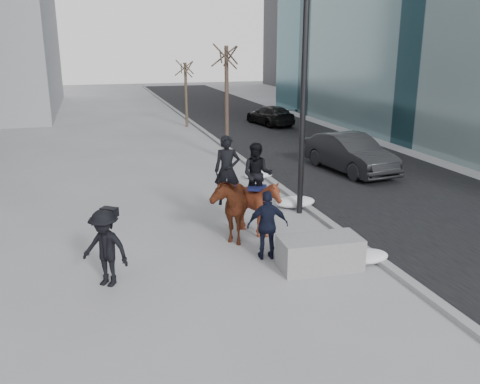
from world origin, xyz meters
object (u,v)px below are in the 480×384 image
object	(u,v)px
planter	(320,253)
mounted_right	(258,199)
mounted_left	(229,200)
car_near	(350,153)

from	to	relation	value
planter	mounted_right	distance (m)	2.72
planter	mounted_left	distance (m)	3.15
planter	car_near	size ratio (longest dim) A/B	0.40
planter	mounted_right	bearing A→B (deg)	105.62
car_near	mounted_right	xyz separation A→B (m)	(-5.98, -5.86, 0.25)
planter	mounted_left	xyz separation A→B (m)	(-1.53, 2.68, 0.66)
planter	car_near	world-z (taller)	car_near
planter	mounted_right	size ratio (longest dim) A/B	0.75
mounted_left	mounted_right	world-z (taller)	mounted_left
mounted_left	mounted_right	xyz separation A→B (m)	(0.82, -0.14, -0.00)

